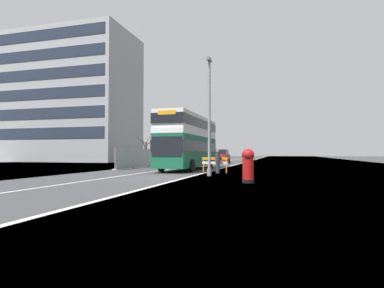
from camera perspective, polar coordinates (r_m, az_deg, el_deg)
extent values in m
cube|color=#38383A|center=(18.93, -6.33, -6.31)|extent=(140.00, 280.00, 0.10)
cube|color=gray|center=(18.10, 30.35, -6.23)|extent=(20.00, 280.00, 0.05)
cube|color=#B2AFA8|center=(18.38, -1.65, -6.32)|extent=(0.24, 196.00, 0.01)
cube|color=silver|center=(20.19, -13.99, -5.85)|extent=(0.16, 168.00, 0.01)
cube|color=#145638|center=(28.01, -0.57, -1.32)|extent=(2.56, 11.21, 2.61)
cube|color=silver|center=(28.06, -0.57, 1.75)|extent=(2.56, 11.21, 0.40)
cube|color=silver|center=(28.12, -0.57, 3.59)|extent=(2.54, 11.10, 1.40)
cube|color=black|center=(28.01, -0.57, -0.52)|extent=(2.59, 11.32, 0.83)
cube|color=black|center=(28.12, -0.57, 3.59)|extent=(2.58, 11.27, 0.77)
cube|color=black|center=(22.69, -4.65, -0.41)|extent=(2.31, 0.07, 1.43)
cube|color=orange|center=(22.87, -4.64, 5.77)|extent=(1.38, 0.07, 0.32)
cube|color=#145638|center=(28.02, -0.57, -3.62)|extent=(2.59, 11.32, 0.36)
cylinder|color=black|center=(25.16, -5.60, -3.90)|extent=(0.30, 1.00, 1.00)
cylinder|color=black|center=(24.34, -0.08, -3.99)|extent=(0.30, 1.00, 1.00)
cylinder|color=black|center=(31.33, -1.15, -3.46)|extent=(0.30, 1.00, 1.00)
cylinder|color=black|center=(30.68, 3.34, -3.50)|extent=(0.30, 1.00, 1.00)
cylinder|color=gray|center=(20.53, 3.16, 4.68)|extent=(0.18, 0.18, 7.51)
cube|color=slate|center=(21.30, 3.14, 15.10)|extent=(0.20, 0.70, 0.20)
cylinder|color=gray|center=(20.44, 3.18, -5.13)|extent=(0.29, 0.29, 0.50)
cylinder|color=black|center=(15.97, 10.18, -6.66)|extent=(0.60, 0.60, 0.18)
cylinder|color=#B71414|center=(15.92, 10.17, -4.15)|extent=(0.55, 0.55, 1.22)
sphere|color=#B71414|center=(15.91, 10.16, -1.95)|extent=(0.62, 0.62, 0.62)
cube|color=black|center=(15.62, 10.06, -2.47)|extent=(0.22, 0.03, 0.07)
cube|color=orange|center=(23.45, 4.18, -2.66)|extent=(1.93, 0.13, 0.20)
cube|color=white|center=(23.45, 4.18, -3.44)|extent=(1.93, 0.13, 0.20)
cube|color=orange|center=(23.63, 2.10, -3.96)|extent=(0.07, 0.07, 1.08)
cube|color=black|center=(23.66, 2.10, -5.17)|extent=(0.15, 0.44, 0.08)
cube|color=orange|center=(23.32, 6.29, -3.98)|extent=(0.07, 0.07, 1.08)
cube|color=black|center=(23.35, 6.29, -5.21)|extent=(0.15, 0.44, 0.08)
cube|color=#A8AAAD|center=(29.21, -12.21, -2.59)|extent=(0.04, 3.26, 1.89)
cube|color=#A8AAAD|center=(32.25, -9.36, -2.51)|extent=(0.04, 3.26, 1.89)
cube|color=#A8AAAD|center=(35.35, -7.01, -2.45)|extent=(0.04, 3.26, 1.89)
cube|color=#A8AAAD|center=(38.51, -5.04, -2.39)|extent=(0.04, 3.26, 1.89)
cube|color=#A8AAAD|center=(41.70, -3.37, -2.33)|extent=(0.04, 3.26, 1.89)
cube|color=#A8AAAD|center=(44.92, -1.94, -2.28)|extent=(0.04, 3.26, 1.89)
cylinder|color=#939699|center=(27.72, -13.87, -2.63)|extent=(0.06, 0.06, 1.99)
cube|color=gray|center=(27.75, -13.88, -4.56)|extent=(0.44, 0.20, 0.12)
cylinder|color=#939699|center=(30.72, -10.72, -2.55)|extent=(0.06, 0.06, 1.99)
cube|color=gray|center=(30.75, -10.72, -4.29)|extent=(0.44, 0.20, 0.12)
cylinder|color=#939699|center=(33.79, -8.13, -2.48)|extent=(0.06, 0.06, 1.99)
cube|color=gray|center=(33.82, -8.14, -4.06)|extent=(0.44, 0.20, 0.12)
cylinder|color=#939699|center=(36.92, -5.98, -2.41)|extent=(0.06, 0.06, 1.99)
cube|color=gray|center=(36.95, -5.99, -3.86)|extent=(0.44, 0.20, 0.12)
cylinder|color=#939699|center=(40.10, -4.17, -2.36)|extent=(0.06, 0.06, 1.99)
cube|color=gray|center=(40.12, -4.18, -3.69)|extent=(0.44, 0.20, 0.12)
cylinder|color=#939699|center=(43.31, -2.63, -2.31)|extent=(0.06, 0.06, 1.99)
cube|color=gray|center=(43.33, -2.63, -3.54)|extent=(0.44, 0.20, 0.12)
cylinder|color=#939699|center=(46.55, -1.30, -2.26)|extent=(0.06, 0.06, 1.99)
cube|color=gray|center=(46.56, -1.30, -3.41)|extent=(0.44, 0.20, 0.12)
cube|color=maroon|center=(44.44, 5.41, -2.60)|extent=(1.75, 4.20, 1.14)
cube|color=black|center=(44.43, 5.41, -1.44)|extent=(1.61, 2.31, 0.66)
cylinder|color=black|center=(45.58, 6.79, -3.14)|extent=(0.20, 0.60, 0.60)
cylinder|color=black|center=(45.89, 4.63, -3.13)|extent=(0.20, 0.60, 0.60)
cylinder|color=black|center=(43.01, 6.25, -3.23)|extent=(0.20, 0.60, 0.60)
cylinder|color=black|center=(43.34, 3.96, -3.22)|extent=(0.20, 0.60, 0.60)
cube|color=navy|center=(53.65, 3.95, -2.43)|extent=(1.82, 4.06, 1.16)
cube|color=black|center=(53.64, 3.95, -1.46)|extent=(1.68, 2.23, 0.66)
cylinder|color=black|center=(54.71, 5.16, -2.89)|extent=(0.20, 0.60, 0.60)
cylinder|color=black|center=(55.08, 3.29, -2.89)|extent=(0.20, 0.60, 0.60)
cylinder|color=black|center=(52.24, 4.64, -2.95)|extent=(0.20, 0.60, 0.60)
cylinder|color=black|center=(52.63, 2.69, -2.94)|extent=(0.20, 0.60, 0.60)
cube|color=silver|center=(59.91, 5.40, -2.33)|extent=(1.86, 4.05, 1.18)
cube|color=black|center=(59.91, 5.39, -1.42)|extent=(1.71, 2.23, 0.72)
cylinder|color=black|center=(61.00, 6.47, -2.76)|extent=(0.20, 0.60, 0.60)
cylinder|color=black|center=(61.33, 4.76, -2.76)|extent=(0.20, 0.60, 0.60)
cylinder|color=black|center=(58.52, 6.07, -2.81)|extent=(0.20, 0.60, 0.60)
cylinder|color=black|center=(58.87, 4.28, -2.80)|extent=(0.20, 0.60, 0.60)
cylinder|color=#4C3D2D|center=(48.83, -8.36, -1.51)|extent=(0.31, 0.31, 3.18)
cylinder|color=#4C3D2D|center=(48.54, -7.49, 0.51)|extent=(1.68, 0.14, 1.34)
cylinder|color=#4C3D2D|center=(49.79, -8.07, 0.72)|extent=(0.45, 1.94, 1.27)
cylinder|color=#4C3D2D|center=(49.12, -9.23, 0.64)|extent=(1.66, 0.29, 1.26)
cylinder|color=#4C3D2D|center=(48.32, -8.71, -0.21)|extent=(0.27, 1.34, 1.80)
cylinder|color=#4C3D2D|center=(70.83, -2.43, -1.32)|extent=(0.33, 0.33, 3.80)
cylinder|color=#4C3D2D|center=(70.60, -2.02, -0.23)|extent=(1.21, 0.29, 0.97)
cylinder|color=#4C3D2D|center=(71.52, -2.20, 0.29)|extent=(0.30, 1.54, 1.66)
cylinder|color=#4C3D2D|center=(71.12, -2.79, 0.32)|extent=(1.14, 0.34, 1.74)
cylinder|color=#4C3D2D|center=(70.14, -2.81, -0.46)|extent=(0.59, 1.73, 1.36)
cylinder|color=#2D3342|center=(23.12, 4.69, -4.29)|extent=(0.29, 0.29, 0.85)
cylinder|color=#333338|center=(23.09, 4.68, -2.42)|extent=(0.34, 0.34, 0.66)
sphere|color=#937056|center=(23.09, 4.68, -1.33)|extent=(0.22, 0.22, 0.22)
cube|color=#9EA0A3|center=(60.98, -20.79, 7.69)|extent=(21.80, 12.53, 22.55)
cube|color=#232D3D|center=(55.36, -24.76, 1.79)|extent=(20.49, 0.08, 1.80)
cube|color=#232D3D|center=(55.64, -24.72, 5.11)|extent=(20.49, 0.08, 1.80)
cube|color=#232D3D|center=(56.10, -24.68, 8.38)|extent=(20.49, 0.08, 1.80)
cube|color=#232D3D|center=(56.74, -24.64, 11.58)|extent=(20.49, 0.08, 1.80)
cube|color=#232D3D|center=(57.56, -24.60, 14.71)|extent=(20.49, 0.08, 1.80)
cube|color=#232D3D|center=(58.54, -24.56, 17.74)|extent=(20.49, 0.08, 1.80)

